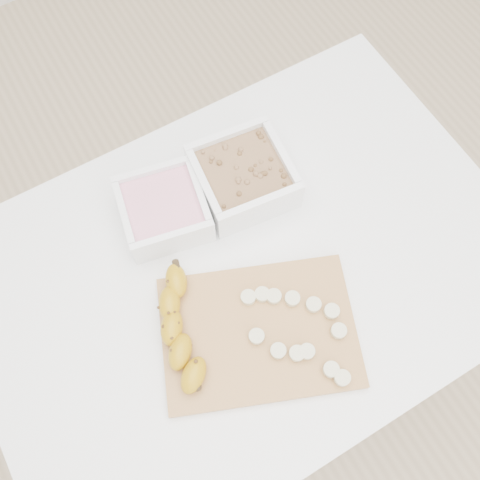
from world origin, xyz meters
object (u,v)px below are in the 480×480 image
bowl_yogurt (164,209)px  cutting_board (259,332)px  bowl_granola (243,176)px  banana (181,330)px  table (248,283)px

bowl_yogurt → cutting_board: 0.28m
bowl_granola → banana: 0.31m
banana → bowl_yogurt: bearing=99.3°
bowl_yogurt → bowl_granola: bearing=-5.7°
bowl_granola → cutting_board: bearing=-115.0°
bowl_yogurt → cutting_board: bearing=-82.4°
table → cutting_board: 0.16m
table → bowl_granola: bearing=63.0°
table → cutting_board: size_ratio=3.01×
bowl_granola → bowl_yogurt: bearing=174.3°
bowl_granola → table: bearing=-117.0°
bowl_yogurt → cutting_board: bowl_yogurt is taller
bowl_yogurt → banana: (-0.08, -0.22, -0.00)m
table → bowl_yogurt: bearing=117.6°
cutting_board → banana: 0.13m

